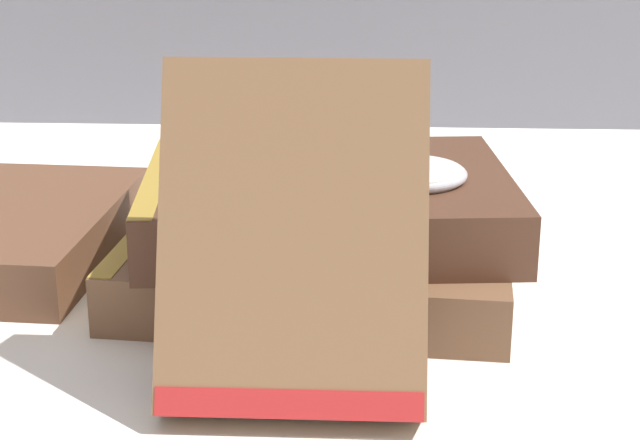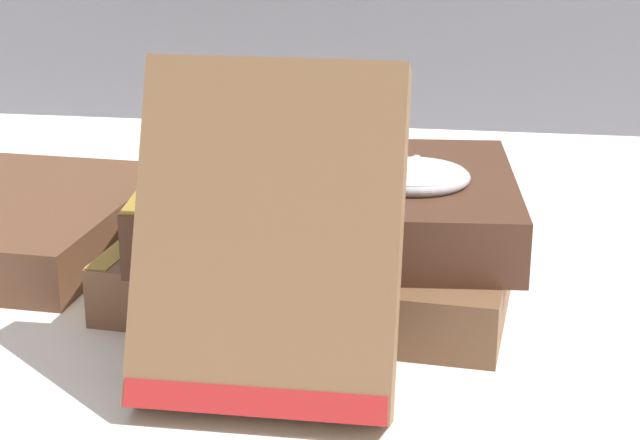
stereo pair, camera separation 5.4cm
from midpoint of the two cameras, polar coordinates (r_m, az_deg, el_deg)
The scene contains 6 objects.
ground_plane at distance 0.55m, azimuth -4.38°, elevation -5.18°, with size 3.00×3.00×0.00m, color white.
book_flat_bottom at distance 0.58m, azimuth -3.28°, elevation -2.11°, with size 0.22×0.18×0.03m.
book_flat_top at distance 0.57m, azimuth -2.84°, elevation 0.87°, with size 0.21×0.17×0.03m.
book_leaning_front at distance 0.45m, azimuth -4.87°, elevation -1.67°, with size 0.11×0.08×0.15m.
pocket_watch at distance 0.56m, azimuth 2.07°, elevation 2.46°, with size 0.06×0.06×0.01m.
reading_glasses at distance 0.72m, azimuth -6.59°, elevation 0.62°, with size 0.12×0.08×0.00m.
Camera 1 is at (0.04, -0.50, 0.22)m, focal length 60.00 mm.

